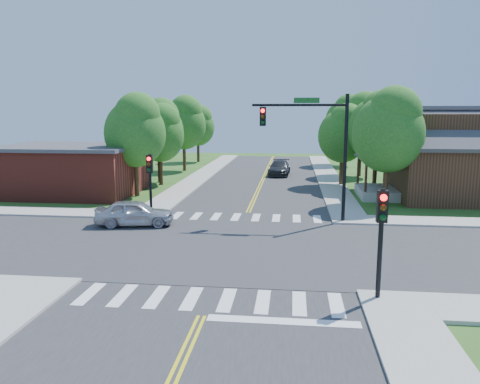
# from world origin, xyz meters

# --- Properties ---
(ground) EXTENTS (100.00, 100.00, 0.00)m
(ground) POSITION_xyz_m (0.00, 0.00, 0.00)
(ground) COLOR #2D4F18
(ground) RESTS_ON ground
(road_ns) EXTENTS (10.00, 90.00, 0.04)m
(road_ns) POSITION_xyz_m (0.00, 0.00, 0.02)
(road_ns) COLOR #2D2D30
(road_ns) RESTS_ON ground
(road_ew) EXTENTS (90.00, 10.00, 0.04)m
(road_ew) POSITION_xyz_m (0.00, 0.00, 0.03)
(road_ew) COLOR #2D2D30
(road_ew) RESTS_ON ground
(intersection_patch) EXTENTS (10.20, 10.20, 0.06)m
(intersection_patch) POSITION_xyz_m (0.00, 0.00, 0.00)
(intersection_patch) COLOR #2D2D30
(intersection_patch) RESTS_ON ground
(sidewalk_ne) EXTENTS (40.00, 40.00, 0.14)m
(sidewalk_ne) POSITION_xyz_m (15.82, 15.82, 0.07)
(sidewalk_ne) COLOR #9E9B93
(sidewalk_ne) RESTS_ON ground
(sidewalk_nw) EXTENTS (40.00, 40.00, 0.14)m
(sidewalk_nw) POSITION_xyz_m (-15.82, 15.82, 0.07)
(sidewalk_nw) COLOR #9E9B93
(sidewalk_nw) RESTS_ON ground
(crosswalk_north) EXTENTS (8.85, 2.00, 0.01)m
(crosswalk_north) POSITION_xyz_m (0.00, 6.20, 0.05)
(crosswalk_north) COLOR white
(crosswalk_north) RESTS_ON ground
(crosswalk_south) EXTENTS (8.85, 2.00, 0.01)m
(crosswalk_south) POSITION_xyz_m (0.00, -6.20, 0.05)
(crosswalk_south) COLOR white
(crosswalk_south) RESTS_ON ground
(centerline) EXTENTS (0.30, 90.00, 0.01)m
(centerline) POSITION_xyz_m (0.00, 0.00, 0.05)
(centerline) COLOR yellow
(centerline) RESTS_ON ground
(stop_bar) EXTENTS (4.60, 0.45, 0.09)m
(stop_bar) POSITION_xyz_m (2.50, -7.60, 0.00)
(stop_bar) COLOR white
(stop_bar) RESTS_ON ground
(signal_mast_ne) EXTENTS (5.30, 0.42, 7.20)m
(signal_mast_ne) POSITION_xyz_m (3.91, 5.59, 4.85)
(signal_mast_ne) COLOR black
(signal_mast_ne) RESTS_ON ground
(signal_pole_se) EXTENTS (0.34, 0.42, 3.80)m
(signal_pole_se) POSITION_xyz_m (5.60, -5.62, 2.66)
(signal_pole_se) COLOR black
(signal_pole_se) RESTS_ON ground
(signal_pole_nw) EXTENTS (0.34, 0.42, 3.80)m
(signal_pole_nw) POSITION_xyz_m (-5.60, 5.58, 2.66)
(signal_pole_nw) COLOR black
(signal_pole_nw) RESTS_ON ground
(house_ne) EXTENTS (13.05, 8.80, 7.11)m
(house_ne) POSITION_xyz_m (15.11, 14.23, 3.33)
(house_ne) COLOR #371E13
(house_ne) RESTS_ON ground
(building_nw) EXTENTS (10.40, 8.40, 3.73)m
(building_nw) POSITION_xyz_m (-14.20, 13.20, 1.88)
(building_nw) COLOR maroon
(building_nw) RESTS_ON ground
(tree_e_a) EXTENTS (4.66, 4.43, 7.92)m
(tree_e_a) POSITION_xyz_m (8.96, 10.81, 5.19)
(tree_e_a) COLOR #382314
(tree_e_a) RESTS_ON ground
(tree_e_b) EXTENTS (4.67, 4.44, 7.94)m
(tree_e_b) POSITION_xyz_m (9.41, 17.62, 5.20)
(tree_e_b) COLOR #382314
(tree_e_b) RESTS_ON ground
(tree_e_c) EXTENTS (4.81, 4.57, 8.18)m
(tree_e_c) POSITION_xyz_m (9.30, 25.64, 5.36)
(tree_e_c) COLOR #382314
(tree_e_c) RESTS_ON ground
(tree_e_d) EXTENTS (4.87, 4.63, 8.29)m
(tree_e_d) POSITION_xyz_m (8.88, 34.95, 5.43)
(tree_e_d) COLOR #382314
(tree_e_d) RESTS_ON ground
(tree_w_a) EXTENTS (4.50, 4.28, 7.65)m
(tree_w_a) POSITION_xyz_m (-8.76, 12.58, 5.01)
(tree_w_a) COLOR #382314
(tree_w_a) RESTS_ON ground
(tree_w_b) EXTENTS (4.39, 4.17, 7.46)m
(tree_w_b) POSITION_xyz_m (-8.99, 19.45, 4.89)
(tree_w_b) COLOR #382314
(tree_w_b) RESTS_ON ground
(tree_w_c) EXTENTS (4.70, 4.46, 7.98)m
(tree_w_c) POSITION_xyz_m (-8.69, 27.85, 5.23)
(tree_w_c) COLOR #382314
(tree_w_c) RESTS_ON ground
(tree_w_d) EXTENTS (4.16, 3.96, 7.08)m
(tree_w_d) POSITION_xyz_m (-9.01, 36.84, 4.64)
(tree_w_d) COLOR #382314
(tree_w_d) RESTS_ON ground
(tree_house) EXTENTS (4.09, 3.89, 6.96)m
(tree_house) POSITION_xyz_m (6.92, 19.33, 4.55)
(tree_house) COLOR #382314
(tree_house) RESTS_ON ground
(tree_bldg) EXTENTS (4.12, 3.91, 7.00)m
(tree_bldg) POSITION_xyz_m (-8.49, 18.11, 4.58)
(tree_bldg) COLOR #382314
(tree_bldg) RESTS_ON ground
(car_silver) EXTENTS (3.00, 4.75, 1.44)m
(car_silver) POSITION_xyz_m (-5.88, 3.50, 0.72)
(car_silver) COLOR silver
(car_silver) RESTS_ON ground
(car_dgrey) EXTENTS (2.49, 5.10, 1.42)m
(car_dgrey) POSITION_xyz_m (1.43, 25.22, 0.71)
(car_dgrey) COLOR #2D2F32
(car_dgrey) RESTS_ON ground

